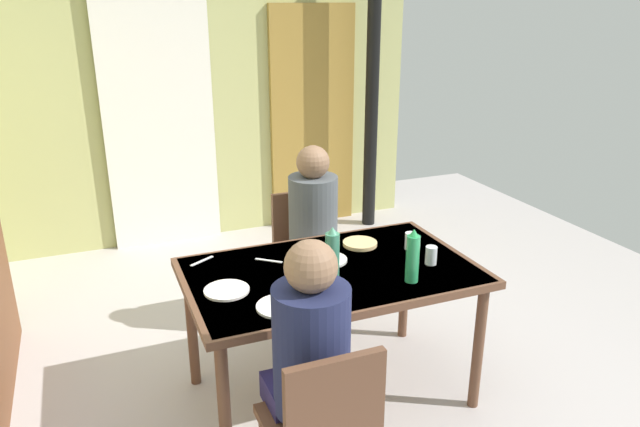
{
  "coord_description": "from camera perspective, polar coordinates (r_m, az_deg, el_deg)",
  "views": [
    {
      "loc": [
        -0.82,
        -2.48,
        2.03
      ],
      "look_at": [
        0.26,
        0.16,
        1.0
      ],
      "focal_mm": 33.34,
      "sensor_mm": 36.0,
      "label": 1
    }
  ],
  "objects": [
    {
      "name": "ground_plane",
      "position": [
        3.31,
        -3.28,
        -17.96
      ],
      "size": [
        6.85,
        6.85,
        0.0
      ],
      "primitive_type": "plane",
      "color": "#BAB2B2"
    },
    {
      "name": "wall_back",
      "position": [
        5.24,
        -13.19,
        11.18
      ],
      "size": [
        4.15,
        0.1,
        2.56
      ],
      "primitive_type": "cube",
      "color": "tan",
      "rests_on": "ground_plane"
    },
    {
      "name": "door_wooden",
      "position": [
        5.51,
        -0.71,
        9.13
      ],
      "size": [
        0.8,
        0.05,
        2.0
      ],
      "primitive_type": "cube",
      "color": "olive",
      "rests_on": "ground_plane"
    },
    {
      "name": "stove_pipe_column",
      "position": [
        5.41,
        5.03,
        11.88
      ],
      "size": [
        0.12,
        0.12,
        2.56
      ],
      "primitive_type": "cylinder",
      "color": "black",
      "rests_on": "ground_plane"
    },
    {
      "name": "curtain_panel",
      "position": [
        5.15,
        -15.15,
        8.54
      ],
      "size": [
        0.9,
        0.03,
        2.15
      ],
      "primitive_type": "cube",
      "color": "white",
      "rests_on": "ground_plane"
    },
    {
      "name": "dining_table",
      "position": [
        3.04,
        1.07,
        -6.6
      ],
      "size": [
        1.46,
        0.89,
        0.75
      ],
      "color": "brown",
      "rests_on": "ground_plane"
    },
    {
      "name": "chair_far_diner",
      "position": [
        3.84,
        -1.32,
        -3.6
      ],
      "size": [
        0.4,
        0.4,
        0.87
      ],
      "rotation": [
        0.0,
        0.0,
        3.14
      ],
      "color": "brown",
      "rests_on": "ground_plane"
    },
    {
      "name": "person_near_diner",
      "position": [
        2.33,
        -0.96,
        -12.52
      ],
      "size": [
        0.3,
        0.37,
        0.77
      ],
      "color": "#231E50",
      "rests_on": "ground_plane"
    },
    {
      "name": "person_far_diner",
      "position": [
        3.62,
        -0.58,
        -0.28
      ],
      "size": [
        0.3,
        0.37,
        0.77
      ],
      "rotation": [
        0.0,
        0.0,
        3.14
      ],
      "color": "#4E5A56",
      "rests_on": "ground_plane"
    },
    {
      "name": "water_bottle_green_near",
      "position": [
        2.87,
        8.88,
        -4.15
      ],
      "size": [
        0.06,
        0.06,
        0.27
      ],
      "color": "#2C9A59",
      "rests_on": "dining_table"
    },
    {
      "name": "water_bottle_green_far",
      "position": [
        2.9,
        1.19,
        -3.82
      ],
      "size": [
        0.07,
        0.07,
        0.26
      ],
      "color": "#3D8466",
      "rests_on": "dining_table"
    },
    {
      "name": "dinner_plate_near_left",
      "position": [
        3.1,
        0.7,
        -4.46
      ],
      "size": [
        0.21,
        0.21,
        0.01
      ],
      "primitive_type": "cylinder",
      "color": "white",
      "rests_on": "dining_table"
    },
    {
      "name": "dinner_plate_near_right",
      "position": [
        2.82,
        -8.95,
        -7.28
      ],
      "size": [
        0.21,
        0.21,
        0.01
      ],
      "primitive_type": "cylinder",
      "color": "white",
      "rests_on": "dining_table"
    },
    {
      "name": "dinner_plate_far_center",
      "position": [
        2.66,
        -3.75,
        -8.87
      ],
      "size": [
        0.22,
        0.22,
        0.01
      ],
      "primitive_type": "cylinder",
      "color": "white",
      "rests_on": "dining_table"
    },
    {
      "name": "drinking_glass_by_near_diner",
      "position": [
        3.1,
        10.62,
        -3.97
      ],
      "size": [
        0.06,
        0.06,
        0.1
      ],
      "primitive_type": "cylinder",
      "color": "silver",
      "rests_on": "dining_table"
    },
    {
      "name": "drinking_glass_by_far_diner",
      "position": [
        3.27,
        8.66,
        -2.62
      ],
      "size": [
        0.06,
        0.06,
        0.09
      ],
      "primitive_type": "cylinder",
      "color": "silver",
      "rests_on": "dining_table"
    },
    {
      "name": "bread_plate_sliced",
      "position": [
        3.3,
        3.86,
        -2.89
      ],
      "size": [
        0.19,
        0.19,
        0.02
      ],
      "primitive_type": "cylinder",
      "color": "#DBB77A",
      "rests_on": "dining_table"
    },
    {
      "name": "cutlery_knife_near",
      "position": [
        3.16,
        -11.26,
        -4.49
      ],
      "size": [
        0.14,
        0.09,
        0.0
      ],
      "primitive_type": "cube",
      "rotation": [
        0.0,
        0.0,
        3.68
      ],
      "color": "silver",
      "rests_on": "dining_table"
    },
    {
      "name": "cutlery_fork_near",
      "position": [
        3.11,
        -4.98,
        -4.53
      ],
      "size": [
        0.13,
        0.11,
        0.0
      ],
      "primitive_type": "cube",
      "rotation": [
        0.0,
        0.0,
        5.59
      ],
      "color": "silver",
      "rests_on": "dining_table"
    }
  ]
}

